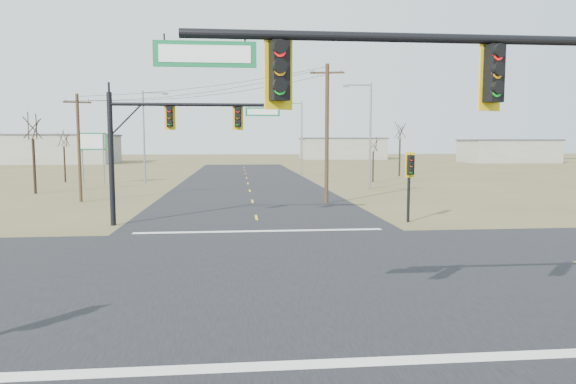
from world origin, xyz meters
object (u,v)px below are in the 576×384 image
object	(u,v)px
utility_pole_near	(327,132)
bare_tree_a	(32,125)
mast_arm_near	(502,107)
streetlight_a	(368,130)
bare_tree_d	(400,130)
bare_tree_b	(64,138)
mast_arm_far	(171,130)
streetlight_b	(300,135)
pedestal_signal_ne	(410,170)
highway_sign	(93,147)
streetlight_c	(146,132)
utility_pole_far	(79,145)
bare_tree_c	(373,143)

from	to	relation	value
utility_pole_near	bare_tree_a	distance (m)	24.80
mast_arm_near	bare_tree_a	xyz separation A→B (m)	(-21.81, 35.19, 0.69)
streetlight_a	bare_tree_d	distance (m)	18.72
bare_tree_d	bare_tree_b	bearing A→B (deg)	-171.57
mast_arm_far	bare_tree_a	xyz separation A→B (m)	(-13.42, 17.35, 0.71)
mast_arm_near	bare_tree_b	bearing A→B (deg)	94.82
streetlight_b	bare_tree_d	world-z (taller)	streetlight_b
pedestal_signal_ne	streetlight_b	world-z (taller)	streetlight_b
streetlight_b	bare_tree_a	bearing A→B (deg)	-142.61
highway_sign	streetlight_a	size ratio (longest dim) A/B	0.54
highway_sign	mast_arm_near	bearing A→B (deg)	-74.08
bare_tree_a	bare_tree_b	xyz separation A→B (m)	(-1.62, 12.55, -0.95)
mast_arm_far	mast_arm_near	bearing A→B (deg)	-70.91
highway_sign	bare_tree_b	size ratio (longest dim) A/B	0.89
mast_arm_far	streetlight_c	bearing A→B (deg)	96.30
utility_pole_near	highway_sign	world-z (taller)	utility_pole_near
streetlight_c	bare_tree_a	world-z (taller)	streetlight_c
streetlight_a	bare_tree_a	bearing A→B (deg)	-169.34
highway_sign	streetlight_a	distance (m)	27.67
streetlight_a	bare_tree_a	size ratio (longest dim) A/B	1.34
utility_pole_far	streetlight_a	world-z (taller)	streetlight_a
highway_sign	streetlight_b	bearing A→B (deg)	16.03
utility_pole_near	utility_pole_far	xyz separation A→B (m)	(-17.48, 2.87, -0.92)
mast_arm_far	streetlight_b	xyz separation A→B (m)	(11.19, 36.62, 0.24)
streetlight_c	utility_pole_far	bearing A→B (deg)	-108.91
pedestal_signal_ne	streetlight_b	size ratio (longest dim) A/B	0.41
pedestal_signal_ne	bare_tree_c	world-z (taller)	bare_tree_c
bare_tree_c	bare_tree_b	bearing A→B (deg)	174.84
mast_arm_near	utility_pole_near	world-z (taller)	utility_pole_near
bare_tree_b	bare_tree_c	bearing A→B (deg)	-5.16
streetlight_a	streetlight_c	size ratio (longest dim) A/B	1.01
utility_pole_near	bare_tree_c	size ratio (longest dim) A/B	1.83
highway_sign	streetlight_b	distance (m)	24.54
utility_pole_near	streetlight_a	bearing A→B (deg)	62.17
highway_sign	streetlight_a	bearing A→B (deg)	-24.24
bare_tree_a	bare_tree_b	world-z (taller)	bare_tree_a
mast_arm_near	streetlight_b	distance (m)	54.53
pedestal_signal_ne	highway_sign	xyz separation A→B (m)	(-23.79, 27.33, 0.93)
mast_arm_near	mast_arm_far	world-z (taller)	mast_arm_far
mast_arm_near	utility_pole_far	world-z (taller)	utility_pole_far
mast_arm_near	pedestal_signal_ne	world-z (taller)	mast_arm_near
utility_pole_near	bare_tree_b	world-z (taller)	utility_pole_near
streetlight_a	bare_tree_b	distance (m)	32.26
bare_tree_b	bare_tree_d	xyz separation A→B (m)	(38.72, 5.74, 1.04)
bare_tree_c	bare_tree_d	world-z (taller)	bare_tree_d
highway_sign	bare_tree_b	distance (m)	5.07
streetlight_b	utility_pole_far	bearing A→B (deg)	-127.35
highway_sign	bare_tree_d	distance (m)	36.06
streetlight_c	bare_tree_b	distance (m)	9.64
bare_tree_b	mast_arm_far	bearing A→B (deg)	-63.29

